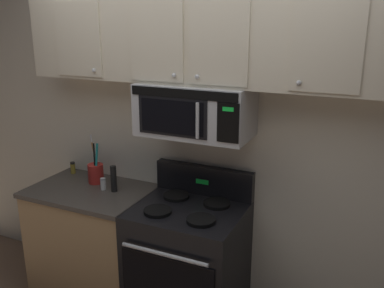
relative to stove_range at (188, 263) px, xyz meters
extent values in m
cube|color=silver|center=(0.00, 0.37, 0.88)|extent=(5.20, 0.10, 2.70)
cube|color=black|center=(0.00, 0.00, -0.02)|extent=(0.76, 0.64, 0.90)
cylinder|color=#B7BABF|center=(0.00, -0.36, 0.27)|extent=(0.61, 0.03, 0.03)
cube|color=black|center=(0.00, 0.28, 0.54)|extent=(0.76, 0.07, 0.22)
cube|color=#19D83F|center=(0.00, 0.24, 0.54)|extent=(0.10, 0.00, 0.04)
cylinder|color=black|center=(-0.16, -0.14, 0.44)|extent=(0.19, 0.19, 0.02)
cylinder|color=black|center=(0.16, -0.14, 0.44)|extent=(0.19, 0.19, 0.02)
cylinder|color=black|center=(-0.16, 0.14, 0.44)|extent=(0.19, 0.19, 0.02)
cylinder|color=black|center=(0.16, 0.14, 0.44)|extent=(0.19, 0.19, 0.02)
cube|color=#B7BABF|center=(0.00, 0.12, 1.11)|extent=(0.76, 0.39, 0.35)
cube|color=black|center=(0.00, -0.08, 1.25)|extent=(0.73, 0.01, 0.06)
cube|color=black|center=(-0.07, -0.08, 1.09)|extent=(0.49, 0.01, 0.25)
cube|color=black|center=(-0.08, -0.08, 1.09)|extent=(0.44, 0.01, 0.22)
cube|color=black|center=(0.30, -0.08, 1.09)|extent=(0.14, 0.01, 0.25)
cube|color=#19D83F|center=(0.30, -0.08, 1.18)|extent=(0.07, 0.00, 0.03)
cylinder|color=#B7BABF|center=(0.11, -0.10, 1.09)|extent=(0.02, 0.02, 0.23)
cube|color=beige|center=(0.00, 0.15, 1.56)|extent=(2.50, 0.33, 0.55)
cube|color=beige|center=(-0.83, -0.02, 1.56)|extent=(0.38, 0.01, 0.51)
sphere|color=#B7BABF|center=(-0.70, -0.03, 1.35)|extent=(0.03, 0.03, 0.03)
cube|color=beige|center=(-0.21, -0.02, 1.56)|extent=(0.38, 0.01, 0.51)
sphere|color=#B7BABF|center=(-0.08, -0.03, 1.35)|extent=(0.03, 0.03, 0.03)
cube|color=beige|center=(0.21, -0.02, 1.56)|extent=(0.38, 0.01, 0.51)
sphere|color=#B7BABF|center=(0.08, -0.03, 1.35)|extent=(0.03, 0.03, 0.03)
cube|color=beige|center=(0.83, -0.02, 1.56)|extent=(0.38, 0.01, 0.51)
sphere|color=#B7BABF|center=(0.70, -0.03, 1.35)|extent=(0.03, 0.03, 0.03)
cube|color=tan|center=(-0.84, 0.01, -0.04)|extent=(0.90, 0.62, 0.86)
cube|color=#423D38|center=(-0.84, 0.01, 0.41)|extent=(0.93, 0.65, 0.03)
cylinder|color=red|center=(-0.88, 0.13, 0.51)|extent=(0.12, 0.12, 0.15)
cylinder|color=olive|center=(-0.87, 0.13, 0.64)|extent=(0.04, 0.04, 0.25)
cylinder|color=black|center=(-0.87, 0.12, 0.64)|extent=(0.03, 0.04, 0.25)
cylinder|color=teal|center=(-0.85, 0.12, 0.64)|extent=(0.02, 0.06, 0.25)
cylinder|color=silver|center=(-0.88, 0.13, 0.67)|extent=(0.07, 0.02, 0.31)
cylinder|color=white|center=(-0.74, 0.04, 0.47)|extent=(0.04, 0.04, 0.08)
cylinder|color=#B7BABF|center=(-0.74, 0.04, 0.52)|extent=(0.04, 0.04, 0.02)
cylinder|color=black|center=(-0.64, 0.04, 0.53)|extent=(0.05, 0.05, 0.20)
cylinder|color=olive|center=(-1.18, 0.22, 0.47)|extent=(0.04, 0.04, 0.08)
cylinder|color=black|center=(-1.18, 0.22, 0.52)|extent=(0.04, 0.04, 0.02)
camera|label=1|loc=(1.13, -2.40, 1.70)|focal=39.27mm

